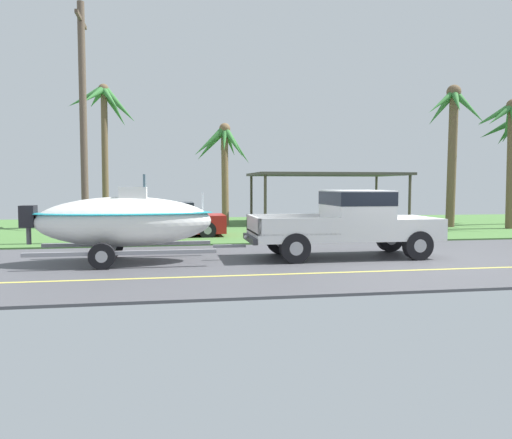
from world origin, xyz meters
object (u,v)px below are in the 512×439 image
at_px(parked_sedan_near, 165,220).
at_px(palm_tree_near_right, 105,116).
at_px(boat_on_trailer, 124,221).
at_px(carport_awning, 327,175).
at_px(pickup_truck_towing, 355,220).
at_px(palm_tree_far_left, 453,124).
at_px(utility_pole, 83,120).
at_px(palm_tree_mid, 223,150).

relative_size(parked_sedan_near, palm_tree_near_right, 0.67).
bearing_deg(boat_on_trailer, carport_awning, 52.32).
bearing_deg(palm_tree_near_right, boat_on_trailer, -80.93).
height_order(pickup_truck_towing, palm_tree_far_left, palm_tree_far_left).
distance_m(boat_on_trailer, carport_awning, 15.54).
height_order(pickup_truck_towing, palm_tree_near_right, palm_tree_near_right).
bearing_deg(carport_awning, parked_sedan_near, -144.81).
relative_size(parked_sedan_near, utility_pole, 0.55).
xyz_separation_m(carport_awning, palm_tree_mid, (-5.64, -0.96, 1.21)).
bearing_deg(pickup_truck_towing, palm_tree_near_right, 126.86).
distance_m(boat_on_trailer, palm_tree_mid, 12.21).
relative_size(palm_tree_mid, utility_pole, 0.62).
bearing_deg(palm_tree_far_left, pickup_truck_towing, -133.79).
relative_size(boat_on_trailer, palm_tree_far_left, 0.86).
height_order(palm_tree_near_right, palm_tree_far_left, palm_tree_far_left).
height_order(parked_sedan_near, palm_tree_near_right, palm_tree_near_right).
distance_m(boat_on_trailer, palm_tree_far_left, 17.13).
xyz_separation_m(boat_on_trailer, parked_sedan_near, (1.00, 6.28, -0.43)).
bearing_deg(utility_pole, pickup_truck_towing, -28.46).
height_order(boat_on_trailer, carport_awning, carport_awning).
bearing_deg(palm_tree_near_right, utility_pole, -89.49).
relative_size(parked_sedan_near, carport_awning, 0.57).
height_order(carport_awning, palm_tree_near_right, palm_tree_near_right).
distance_m(palm_tree_near_right, utility_pole, 6.53).
bearing_deg(boat_on_trailer, pickup_truck_towing, 0.00).
height_order(parked_sedan_near, utility_pole, utility_pole).
bearing_deg(utility_pole, palm_tree_mid, 51.62).
xyz_separation_m(palm_tree_near_right, palm_tree_mid, (5.54, 0.47, -1.48)).
xyz_separation_m(carport_awning, utility_pole, (-11.13, -7.88, 1.67)).
bearing_deg(palm_tree_mid, carport_awning, 9.63).
height_order(pickup_truck_towing, carport_awning, carport_awning).
relative_size(boat_on_trailer, utility_pole, 0.71).
height_order(boat_on_trailer, parked_sedan_near, boat_on_trailer).
bearing_deg(palm_tree_near_right, palm_tree_far_left, -8.54).
height_order(parked_sedan_near, palm_tree_far_left, palm_tree_far_left).
bearing_deg(carport_awning, palm_tree_mid, -170.37).
height_order(palm_tree_near_right, palm_tree_mid, palm_tree_near_right).
bearing_deg(palm_tree_mid, parked_sedan_near, -119.35).
relative_size(palm_tree_far_left, utility_pole, 0.83).
bearing_deg(pickup_truck_towing, parked_sedan_near, 130.63).
distance_m(palm_tree_near_right, palm_tree_mid, 5.75).
xyz_separation_m(pickup_truck_towing, parked_sedan_near, (-5.39, 6.28, -0.38)).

